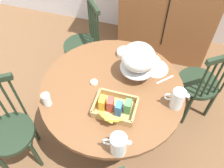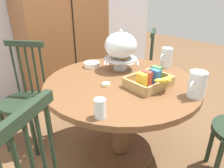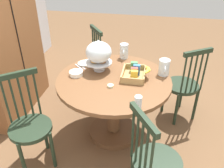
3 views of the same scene
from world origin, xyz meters
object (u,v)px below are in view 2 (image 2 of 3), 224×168
Objects in this scene: drinking_glass at (100,108)px; windsor_chair_far_side at (25,101)px; windsor_chair_facing_door at (138,74)px; china_plate_small at (114,60)px; dining_table at (121,105)px; orange_juice_pitcher at (197,85)px; milk_pitcher at (166,58)px; wooden_armoire at (62,23)px; butter_dish at (106,84)px; cereal_bowl at (92,65)px; china_plate_large at (123,62)px; pastry_stand_with_dome at (121,47)px; cereal_basket at (151,81)px.

windsor_chair_far_side is at bearing 96.38° from drinking_glass.
windsor_chair_facing_door is at bearing 33.65° from drinking_glass.
dining_table is at bearing -123.62° from china_plate_small.
milk_pitcher is at bearing 55.24° from orange_juice_pitcher.
butter_dish is (-0.44, -1.44, -0.23)m from wooden_armoire.
wooden_armoire is 1.88m from drinking_glass.
orange_juice_pitcher is 1.76× the size of drinking_glass.
orange_juice_pitcher is at bearing -78.31° from cereal_bowl.
cereal_bowl is 0.43m from butter_dish.
orange_juice_pitcher is 0.88m from china_plate_small.
china_plate_large is 0.54m from butter_dish.
pastry_stand_with_dome reaches higher than windsor_chair_facing_door.
orange_juice_pitcher is at bearing -69.24° from dining_table.
china_plate_small is (-0.03, -1.06, -0.23)m from wooden_armoire.
windsor_chair_facing_door reaches higher than china_plate_small.
drinking_glass is (-0.94, -0.26, -0.02)m from milk_pitcher.
china_plate_small is at bearing 63.49° from pastry_stand_with_dome.
dining_table is at bearing 176.77° from milk_pitcher.
windsor_chair_far_side reaches higher than dining_table.
cereal_basket is 2.11× the size of china_plate_small.
drinking_glass is (-0.59, -0.48, -0.14)m from pastry_stand_with_dome.
milk_pitcher reaches higher than drinking_glass.
windsor_chair_far_side is 0.97m from china_plate_large.
dining_table is at bearing -101.17° from wooden_armoire.
china_plate_small is (0.25, 0.38, 0.24)m from dining_table.
dining_table is (-0.29, -1.44, -0.46)m from wooden_armoire.
china_plate_small is (0.10, 0.19, -0.18)m from pastry_stand_with_dome.
windsor_chair_far_side reaches higher than china_plate_large.
milk_pitcher is at bearing -81.32° from wooden_armoire.
pastry_stand_with_dome is 0.70m from orange_juice_pitcher.
milk_pitcher is at bearing 23.00° from cereal_basket.
wooden_armoire is at bearing 82.97° from cereal_basket.
butter_dish is at bearing -106.94° from wooden_armoire.
china_plate_small is at bearing 121.88° from milk_pitcher.
orange_juice_pitcher is (0.73, -1.20, 0.36)m from windsor_chair_far_side.
windsor_chair_far_side is 1.16m from cereal_basket.
pastry_stand_with_dome is at bearing -116.51° from china_plate_small.
windsor_chair_facing_door is 3.09× the size of cereal_basket.
pastry_stand_with_dome reaches higher than butter_dish.
cereal_bowl reaches higher than china_plate_large.
windsor_chair_facing_door is at bearing 7.00° from cereal_bowl.
wooden_armoire is 1.10m from cereal_bowl.
china_plate_large is 0.31m from cereal_bowl.
windsor_chair_far_side is 6.50× the size of china_plate_small.
windsor_chair_facing_door is at bearing 28.59° from butter_dish.
china_plate_small is 0.56m from butter_dish.
pastry_stand_with_dome reaches higher than china_plate_large.
cereal_bowl is (0.00, 0.40, 0.24)m from dining_table.
milk_pitcher is (0.32, 0.47, 0.00)m from orange_juice_pitcher.
pastry_stand_with_dome is at bearing 39.06° from drinking_glass.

